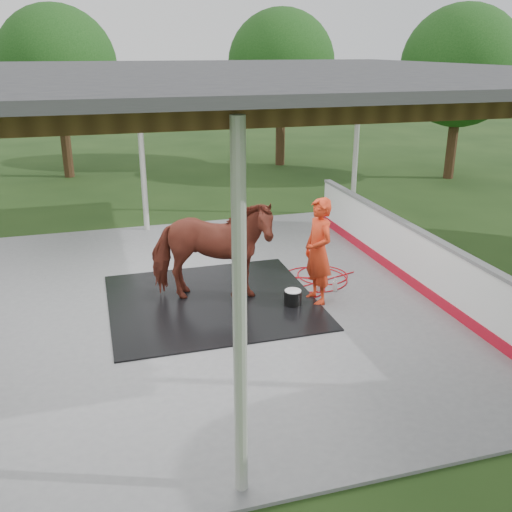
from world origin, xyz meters
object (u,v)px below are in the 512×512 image
object	(u,v)px
handler	(318,251)
wash_bucket	(293,298)
horse	(211,251)
dasher_board	(405,252)

from	to	relation	value
handler	wash_bucket	distance (m)	0.95
horse	handler	distance (m)	1.91
dasher_board	handler	distance (m)	2.20
wash_bucket	dasher_board	bearing A→B (deg)	13.52
dasher_board	horse	distance (m)	3.95
horse	handler	size ratio (longest dim) A/B	1.17
dasher_board	wash_bucket	xyz separation A→B (m)	(-2.57, -0.62, -0.39)
handler	wash_bucket	size ratio (longest dim) A/B	6.02
dasher_board	wash_bucket	world-z (taller)	dasher_board
horse	dasher_board	bearing A→B (deg)	-68.32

